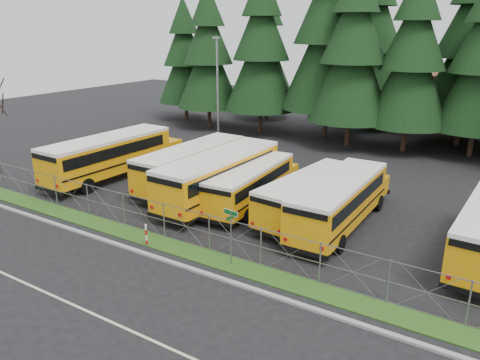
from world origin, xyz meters
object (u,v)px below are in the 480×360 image
(bus_3, at_px, (223,177))
(light_standard, at_px, (218,91))
(striped_bollard, at_px, (146,235))
(bus_2, at_px, (195,166))
(street_sign, at_px, (231,225))
(bus_5, at_px, (311,196))
(bus_6, at_px, (341,203))
(bus_4, at_px, (252,185))
(bus_0, at_px, (113,157))

(bus_3, xyz_separation_m, light_standard, (-7.60, 10.40, 3.90))
(bus_3, relative_size, striped_bollard, 10.17)
(bus_2, xyz_separation_m, street_sign, (8.50, -8.39, 0.53))
(bus_3, xyz_separation_m, bus_5, (6.00, 0.38, -0.28))
(bus_6, height_order, light_standard, light_standard)
(bus_2, relative_size, bus_3, 0.94)
(bus_3, height_order, street_sign, bus_3)
(bus_3, xyz_separation_m, striped_bollard, (0.39, -7.78, -1.00))
(bus_4, height_order, bus_6, bus_6)
(bus_6, bearing_deg, bus_5, 168.37)
(bus_6, bearing_deg, striped_bollard, -135.06)
(street_sign, xyz_separation_m, striped_bollard, (-4.86, -0.64, -1.43))
(bus_6, bearing_deg, bus_4, 176.48)
(bus_0, xyz_separation_m, street_sign, (15.04, -6.77, 0.42))
(bus_2, bearing_deg, bus_4, -9.34)
(bus_4, bearing_deg, light_standard, 129.93)
(bus_0, relative_size, bus_4, 1.23)
(bus_0, distance_m, bus_4, 11.83)
(bus_2, height_order, bus_6, bus_2)
(bus_5, distance_m, light_standard, 17.41)
(bus_3, bearing_deg, bus_0, -176.58)
(bus_5, bearing_deg, bus_0, -171.24)
(bus_3, bearing_deg, light_standard, 127.38)
(bus_3, relative_size, bus_5, 1.21)
(light_standard, bearing_deg, bus_5, -36.37)
(bus_4, distance_m, street_sign, 8.16)
(bus_5, bearing_deg, light_standard, 149.65)
(bus_4, bearing_deg, street_sign, -70.24)
(bus_0, bearing_deg, street_sign, -22.58)
(street_sign, bearing_deg, striped_bollard, -172.55)
(bus_3, height_order, striped_bollard, bus_3)
(bus_5, relative_size, bus_6, 0.90)
(striped_bollard, height_order, light_standard, light_standard)
(bus_4, xyz_separation_m, light_standard, (-9.62, 10.10, 4.19))
(bus_0, relative_size, bus_3, 1.01)
(bus_2, bearing_deg, bus_6, -5.66)
(bus_2, distance_m, bus_5, 9.29)
(bus_4, distance_m, bus_6, 6.06)
(bus_3, xyz_separation_m, bus_4, (2.02, 0.31, -0.28))
(bus_0, xyz_separation_m, bus_3, (9.79, 0.38, -0.01))
(bus_4, height_order, street_sign, street_sign)
(bus_6, relative_size, light_standard, 1.10)
(bus_5, xyz_separation_m, light_standard, (-13.61, 10.02, 4.18))
(striped_bollard, bearing_deg, street_sign, 7.45)
(bus_5, distance_m, striped_bollard, 9.93)
(bus_0, height_order, bus_3, bus_0)
(bus_6, height_order, street_sign, bus_6)
(bus_0, bearing_deg, light_standard, 80.18)
(bus_4, height_order, striped_bollard, bus_4)
(bus_3, bearing_deg, bus_2, 160.23)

